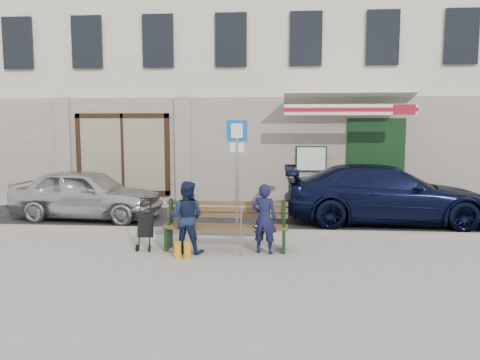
# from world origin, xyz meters

# --- Properties ---
(ground) EXTENTS (80.00, 80.00, 0.00)m
(ground) POSITION_xyz_m (0.00, 0.00, 0.00)
(ground) COLOR #9E9991
(ground) RESTS_ON ground
(asphalt_lane) EXTENTS (60.00, 3.20, 0.01)m
(asphalt_lane) POSITION_xyz_m (0.00, 3.10, 0.01)
(asphalt_lane) COLOR #282828
(asphalt_lane) RESTS_ON ground
(curb) EXTENTS (60.00, 0.18, 0.12)m
(curb) POSITION_xyz_m (0.00, 1.50, 0.06)
(curb) COLOR #9E9384
(curb) RESTS_ON ground
(building) EXTENTS (20.00, 8.27, 10.00)m
(building) POSITION_xyz_m (0.01, 8.45, 4.97)
(building) COLOR beige
(building) RESTS_ON ground
(car_silver) EXTENTS (3.94, 1.86, 1.30)m
(car_silver) POSITION_xyz_m (-3.52, 2.92, 0.65)
(car_silver) COLOR #BCBBC1
(car_silver) RESTS_ON ground
(car_navy) EXTENTS (4.96, 2.02, 1.44)m
(car_navy) POSITION_xyz_m (3.99, 3.04, 0.72)
(car_navy) COLOR black
(car_navy) RESTS_ON ground
(parking_sign) EXTENTS (0.47, 0.09, 2.51)m
(parking_sign) POSITION_xyz_m (0.45, 1.76, 1.66)
(parking_sign) COLOR gray
(parking_sign) RESTS_ON ground
(bench) EXTENTS (2.40, 1.17, 0.98)m
(bench) POSITION_xyz_m (0.32, 0.24, 0.46)
(bench) COLOR brown
(bench) RESTS_ON ground
(man) EXTENTS (0.54, 0.41, 1.31)m
(man) POSITION_xyz_m (1.12, 0.03, 0.66)
(man) COLOR #131534
(man) RESTS_ON ground
(woman) EXTENTS (0.74, 0.62, 1.36)m
(woman) POSITION_xyz_m (-0.33, -0.05, 0.68)
(woman) COLOR #141D39
(woman) RESTS_ON ground
(stroller) EXTENTS (0.31, 0.42, 0.99)m
(stroller) POSITION_xyz_m (-1.18, 0.14, 0.44)
(stroller) COLOR black
(stroller) RESTS_ON ground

